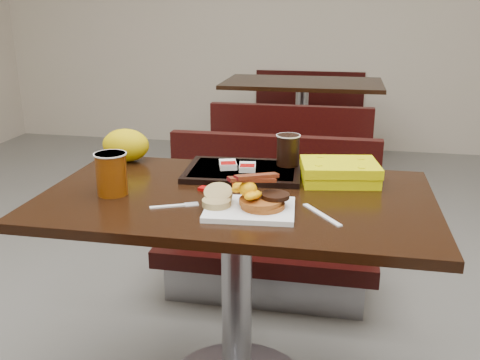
% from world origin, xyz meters
% --- Properties ---
extents(table_near, '(1.20, 0.70, 0.75)m').
position_xyz_m(table_near, '(0.00, 0.00, 0.38)').
color(table_near, black).
rests_on(table_near, floor).
extents(bench_near_n, '(1.00, 0.46, 0.72)m').
position_xyz_m(bench_near_n, '(0.00, 0.70, 0.36)').
color(bench_near_n, black).
rests_on(bench_near_n, floor).
extents(table_far, '(1.20, 0.70, 0.75)m').
position_xyz_m(table_far, '(0.00, 2.60, 0.38)').
color(table_far, black).
rests_on(table_far, floor).
extents(bench_far_s, '(1.00, 0.46, 0.72)m').
position_xyz_m(bench_far_s, '(0.00, 1.90, 0.36)').
color(bench_far_s, black).
rests_on(bench_far_s, floor).
extents(bench_far_n, '(1.00, 0.46, 0.72)m').
position_xyz_m(bench_far_n, '(0.00, 3.30, 0.36)').
color(bench_far_n, black).
rests_on(bench_far_n, floor).
extents(platter, '(0.27, 0.21, 0.01)m').
position_xyz_m(platter, '(0.07, -0.14, 0.76)').
color(platter, white).
rests_on(platter, table_near).
extents(pancake_stack, '(0.14, 0.14, 0.03)m').
position_xyz_m(pancake_stack, '(0.10, -0.13, 0.78)').
color(pancake_stack, '#9B5119').
rests_on(pancake_stack, platter).
extents(sausage_patty, '(0.10, 0.10, 0.01)m').
position_xyz_m(sausage_patty, '(0.14, -0.12, 0.80)').
color(sausage_patty, black).
rests_on(sausage_patty, pancake_stack).
extents(scrambled_eggs, '(0.09, 0.08, 0.05)m').
position_xyz_m(scrambled_eggs, '(0.06, -0.14, 0.81)').
color(scrambled_eggs, '#FFAA05').
rests_on(scrambled_eggs, pancake_stack).
extents(bacon_strips, '(0.15, 0.13, 0.01)m').
position_xyz_m(bacon_strips, '(0.07, -0.12, 0.84)').
color(bacon_strips, '#49050D').
rests_on(bacon_strips, scrambled_eggs).
extents(muffin_bottom, '(0.09, 0.09, 0.02)m').
position_xyz_m(muffin_bottom, '(-0.03, -0.15, 0.77)').
color(muffin_bottom, '#A38A56').
rests_on(muffin_bottom, platter).
extents(muffin_top, '(0.09, 0.09, 0.05)m').
position_xyz_m(muffin_top, '(-0.03, -0.10, 0.79)').
color(muffin_top, '#A38A56').
rests_on(muffin_top, platter).
extents(coffee_cup_near, '(0.09, 0.09, 0.13)m').
position_xyz_m(coffee_cup_near, '(-0.38, -0.07, 0.82)').
color(coffee_cup_near, '#9B4605').
rests_on(coffee_cup_near, table_near).
extents(fork, '(0.14, 0.08, 0.00)m').
position_xyz_m(fork, '(-0.18, -0.14, 0.75)').
color(fork, white).
rests_on(fork, table_near).
extents(knife, '(0.12, 0.15, 0.00)m').
position_xyz_m(knife, '(0.27, -0.13, 0.75)').
color(knife, white).
rests_on(knife, table_near).
extents(condiment_syrup, '(0.05, 0.05, 0.01)m').
position_xyz_m(condiment_syrup, '(-0.01, 0.08, 0.76)').
color(condiment_syrup, '#B42307').
rests_on(condiment_syrup, table_near).
extents(condiment_ketchup, '(0.05, 0.04, 0.01)m').
position_xyz_m(condiment_ketchup, '(-0.10, 0.02, 0.75)').
color(condiment_ketchup, '#8C0504').
rests_on(condiment_ketchup, table_near).
extents(tray, '(0.41, 0.30, 0.02)m').
position_xyz_m(tray, '(-0.02, 0.21, 0.76)').
color(tray, black).
rests_on(tray, table_near).
extents(hashbrown_sleeve_left, '(0.08, 0.09, 0.02)m').
position_xyz_m(hashbrown_sleeve_left, '(-0.07, 0.21, 0.78)').
color(hashbrown_sleeve_left, silver).
rests_on(hashbrown_sleeve_left, tray).
extents(hashbrown_sleeve_right, '(0.07, 0.08, 0.02)m').
position_xyz_m(hashbrown_sleeve_right, '(-0.00, 0.20, 0.78)').
color(hashbrown_sleeve_right, silver).
rests_on(hashbrown_sleeve_right, tray).
extents(coffee_cup_far, '(0.09, 0.09, 0.11)m').
position_xyz_m(coffee_cup_far, '(0.13, 0.28, 0.82)').
color(coffee_cup_far, black).
rests_on(coffee_cup_far, tray).
extents(clamshell, '(0.27, 0.22, 0.07)m').
position_xyz_m(clamshell, '(0.31, 0.19, 0.78)').
color(clamshell, '#D5D103').
rests_on(clamshell, table_near).
extents(paper_bag, '(0.19, 0.15, 0.12)m').
position_xyz_m(paper_bag, '(-0.48, 0.29, 0.81)').
color(paper_bag, '#DEB807').
rests_on(paper_bag, table_near).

